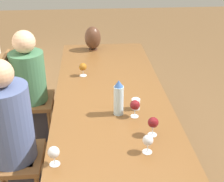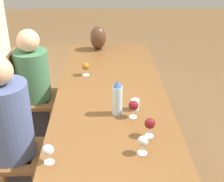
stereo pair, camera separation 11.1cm
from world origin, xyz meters
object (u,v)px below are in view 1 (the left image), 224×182
wine_glass_1 (153,123)px  chair_near (4,152)px  water_bottle (119,98)px  wine_glass_4 (83,67)px  water_tumbler (136,104)px  wine_glass_5 (135,105)px  wine_glass_3 (148,141)px  person_near (12,133)px  wine_glass_2 (54,153)px  vase (93,38)px  chair_far (24,96)px  person_far (31,83)px

wine_glass_1 → chair_near: bearing=77.9°
water_bottle → chair_near: size_ratio=0.30×
water_bottle → wine_glass_4: 0.79m
water_tumbler → wine_glass_5: (-0.11, 0.02, 0.05)m
water_bottle → chair_near: (-0.06, 0.91, -0.41)m
water_bottle → wine_glass_1: bearing=-145.3°
wine_glass_3 → person_near: size_ratio=0.10×
water_bottle → wine_glass_3: (-0.48, -0.14, -0.05)m
wine_glass_2 → wine_glass_4: (1.29, -0.17, 0.00)m
person_near → wine_glass_2: bearing=-143.0°
wine_glass_3 → wine_glass_4: 1.29m
person_near → chair_near: bearing=90.0°
wine_glass_1 → wine_glass_5: size_ratio=1.01×
person_near → vase: bearing=-23.3°
water_tumbler → wine_glass_1: size_ratio=0.63×
wine_glass_1 → wine_glass_5: (0.25, 0.09, -0.00)m
wine_glass_5 → chair_near: size_ratio=0.15×
wine_glass_1 → chair_near: (0.24, 1.11, -0.37)m
wine_glass_2 → wine_glass_3: 0.59m
vase → wine_glass_3: vase is taller
water_tumbler → chair_near: bearing=96.7°
chair_near → wine_glass_1: bearing=-102.1°
chair_far → person_near: (-0.93, -0.09, 0.17)m
wine_glass_1 → chair_near: chair_near is taller
wine_glass_1 → chair_near: 1.20m
person_near → wine_glass_5: bearing=-89.3°
water_bottle → chair_near: 1.00m
chair_far → person_far: person_far is taller
vase → chair_far: 1.04m
water_bottle → person_near: person_near is taller
water_bottle → chair_near: bearing=93.9°
water_tumbler → wine_glass_4: size_ratio=0.67×
wine_glass_3 → chair_far: bearing=37.7°
wine_glass_5 → chair_near: (-0.01, 1.02, -0.37)m
wine_glass_1 → person_near: (0.24, 1.03, -0.20)m
water_bottle → wine_glass_1: water_bottle is taller
water_bottle → person_far: person_far is taller
person_near → person_far: person_near is taller
wine_glass_5 → person_far: size_ratio=0.12×
wine_glass_1 → wine_glass_2: wine_glass_1 is taller
wine_glass_3 → chair_near: (0.42, 1.04, -0.36)m
wine_glass_3 → wine_glass_1: bearing=-20.7°
person_far → water_bottle: bearing=-136.7°
vase → person_far: (-0.60, 0.66, -0.27)m
water_bottle → wine_glass_5: (-0.05, -0.12, -0.04)m
vase → wine_glass_4: 0.74m
wine_glass_1 → wine_glass_3: wine_glass_1 is taller
wine_glass_2 → wine_glass_5: (0.51, -0.56, 0.01)m
wine_glass_2 → wine_glass_1: bearing=-68.7°
water_tumbler → wine_glass_4: (0.67, 0.42, 0.05)m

